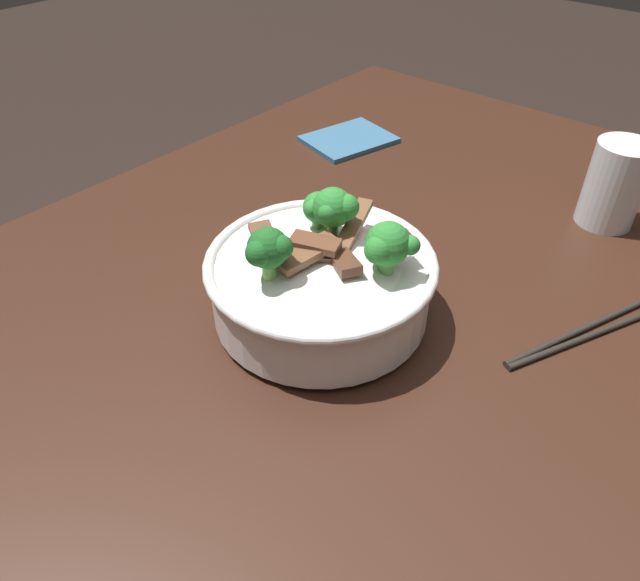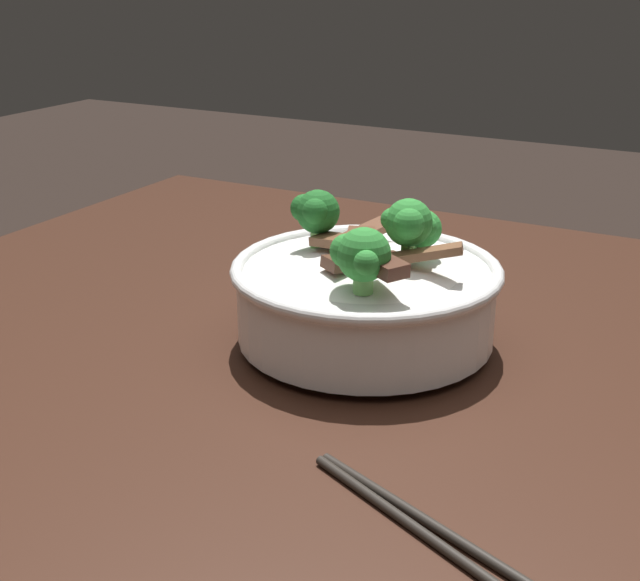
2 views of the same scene
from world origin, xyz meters
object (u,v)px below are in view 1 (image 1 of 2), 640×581
at_px(rice_bowl, 321,277).
at_px(folded_napkin, 349,139).
at_px(drinking_glass, 613,190).
at_px(chopsticks_pair, 590,331).

distance_m(rice_bowl, folded_napkin, 0.46).
bearing_deg(rice_bowl, folded_napkin, -145.56).
relative_size(drinking_glass, folded_napkin, 0.81).
distance_m(rice_bowl, chopsticks_pair, 0.30).
relative_size(chopsticks_pair, folded_napkin, 1.57).
xyz_separation_m(drinking_glass, folded_napkin, (0.03, -0.43, -0.05)).
distance_m(drinking_glass, folded_napkin, 0.43).
relative_size(rice_bowl, chopsticks_pair, 1.12).
height_order(rice_bowl, folded_napkin, rice_bowl).
xyz_separation_m(drinking_glass, chopsticks_pair, (0.24, 0.07, -0.05)).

